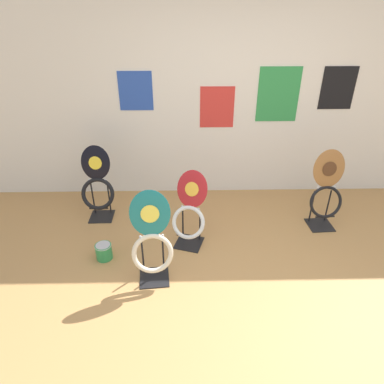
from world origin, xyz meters
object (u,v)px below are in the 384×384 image
toilet_seat_display_jazz_black (98,186)px  paint_can (104,251)px  toilet_seat_display_crimson_swirl (190,213)px  toilet_seat_display_woodgrain (326,192)px  toilet_seat_display_teal_sax (152,243)px

toilet_seat_display_jazz_black → paint_can: (0.19, -0.78, -0.33)m
toilet_seat_display_crimson_swirl → toilet_seat_display_woodgrain: 1.58m
toilet_seat_display_crimson_swirl → toilet_seat_display_jazz_black: 1.20m
toilet_seat_display_crimson_swirl → toilet_seat_display_jazz_black: toilet_seat_display_jazz_black is taller
toilet_seat_display_crimson_swirl → paint_can: size_ratio=4.75×
toilet_seat_display_crimson_swirl → paint_can: toilet_seat_display_crimson_swirl is taller
toilet_seat_display_crimson_swirl → paint_can: (-0.89, -0.25, -0.29)m
toilet_seat_display_crimson_swirl → toilet_seat_display_jazz_black: size_ratio=0.91×
toilet_seat_display_jazz_black → toilet_seat_display_teal_sax: 1.29m
toilet_seat_display_teal_sax → toilet_seat_display_woodgrain: bearing=23.8°
toilet_seat_display_crimson_swirl → toilet_seat_display_woodgrain: size_ratio=0.87×
toilet_seat_display_jazz_black → paint_can: size_ratio=5.24×
toilet_seat_display_crimson_swirl → toilet_seat_display_teal_sax: (-0.35, -0.54, 0.04)m
toilet_seat_display_crimson_swirl → toilet_seat_display_woodgrain: toilet_seat_display_woodgrain is taller
toilet_seat_display_teal_sax → toilet_seat_display_crimson_swirl: bearing=57.0°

